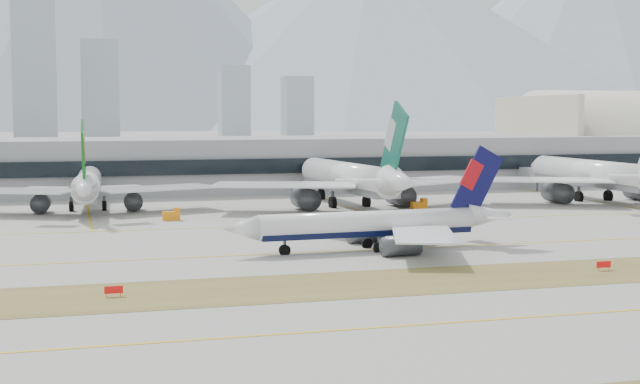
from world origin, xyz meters
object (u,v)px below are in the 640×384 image
object	(u,v)px
widebody_eva	(87,186)
terminal	(228,164)
widebody_china_air	(597,175)
taxiing_airliner	(378,225)
widebody_cathay	(352,179)

from	to	relation	value
widebody_eva	terminal	world-z (taller)	widebody_eva
widebody_eva	widebody_china_air	bearing A→B (deg)	-92.42
taxiing_airliner	terminal	bearing A→B (deg)	-91.44
terminal	widebody_cathay	bearing A→B (deg)	-71.31
widebody_china_air	terminal	world-z (taller)	widebody_china_air
taxiing_airliner	widebody_eva	bearing A→B (deg)	-61.55
widebody_eva	widebody_cathay	distance (m)	60.31
widebody_eva	terminal	distance (m)	63.10
taxiing_airliner	widebody_china_air	distance (m)	99.81
widebody_eva	widebody_cathay	xyz separation A→B (m)	(59.67, -8.66, 1.01)
taxiing_airliner	terminal	world-z (taller)	taxiing_airliner
widebody_cathay	terminal	world-z (taller)	widebody_cathay
widebody_cathay	widebody_china_air	size ratio (longest dim) A/B	1.02
widebody_china_air	terminal	size ratio (longest dim) A/B	0.25
taxiing_airliner	terminal	xyz separation A→B (m)	(-3.87, 119.94, 3.43)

